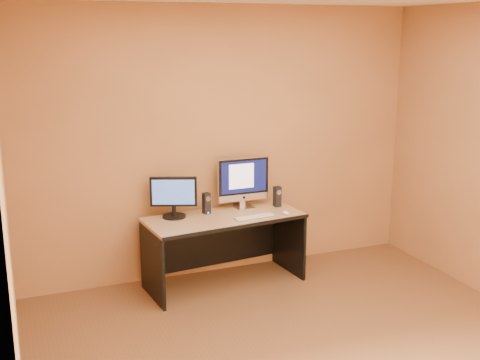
# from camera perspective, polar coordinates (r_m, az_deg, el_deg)

# --- Properties ---
(walls) EXTENTS (4.00, 4.00, 2.60)m
(walls) POSITION_cam_1_polar(r_m,az_deg,el_deg) (4.06, 8.25, -1.13)
(walls) COLOR #AC7245
(walls) RESTS_ON ground
(desk) EXTENTS (1.51, 0.78, 0.67)m
(desk) POSITION_cam_1_polar(r_m,az_deg,el_deg) (5.71, -1.49, -6.68)
(desk) COLOR #A88254
(desk) RESTS_ON ground
(imac) EXTENTS (0.52, 0.19, 0.50)m
(imac) POSITION_cam_1_polar(r_m,az_deg,el_deg) (5.80, 0.40, -0.28)
(imac) COLOR silver
(imac) RESTS_ON desk
(second_monitor) EXTENTS (0.49, 0.36, 0.38)m
(second_monitor) POSITION_cam_1_polar(r_m,az_deg,el_deg) (5.55, -6.31, -1.64)
(second_monitor) COLOR black
(second_monitor) RESTS_ON desk
(speaker_left) EXTENTS (0.07, 0.07, 0.20)m
(speaker_left) POSITION_cam_1_polar(r_m,az_deg,el_deg) (5.66, -3.20, -2.21)
(speaker_left) COLOR black
(speaker_left) RESTS_ON desk
(speaker_right) EXTENTS (0.07, 0.07, 0.20)m
(speaker_right) POSITION_cam_1_polar(r_m,az_deg,el_deg) (5.90, 3.55, -1.58)
(speaker_right) COLOR black
(speaker_right) RESTS_ON desk
(keyboard) EXTENTS (0.40, 0.14, 0.02)m
(keyboard) POSITION_cam_1_polar(r_m,az_deg,el_deg) (5.55, 1.41, -3.53)
(keyboard) COLOR silver
(keyboard) RESTS_ON desk
(mouse) EXTENTS (0.05, 0.09, 0.03)m
(mouse) POSITION_cam_1_polar(r_m,az_deg,el_deg) (5.67, 4.34, -3.09)
(mouse) COLOR white
(mouse) RESTS_ON desk
(cable_a) EXTENTS (0.08, 0.19, 0.01)m
(cable_a) POSITION_cam_1_polar(r_m,az_deg,el_deg) (5.95, 0.10, -2.38)
(cable_a) COLOR black
(cable_a) RESTS_ON desk
(cable_b) EXTENTS (0.04, 0.16, 0.01)m
(cable_b) POSITION_cam_1_polar(r_m,az_deg,el_deg) (5.92, -0.49, -2.44)
(cable_b) COLOR black
(cable_b) RESTS_ON desk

